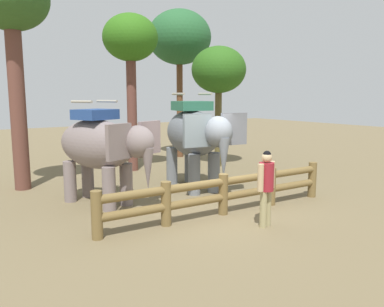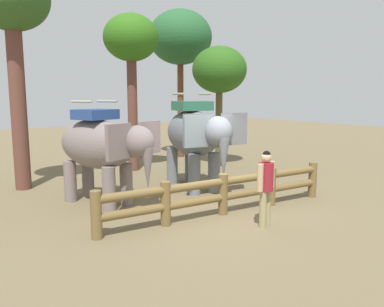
{
  "view_description": "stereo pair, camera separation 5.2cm",
  "coord_description": "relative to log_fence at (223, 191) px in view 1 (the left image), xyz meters",
  "views": [
    {
      "loc": [
        -6.05,
        -7.71,
        3.03
      ],
      "look_at": [
        0.0,
        1.15,
        1.4
      ],
      "focal_mm": 36.12,
      "sensor_mm": 36.0,
      "label": 1
    },
    {
      "loc": [
        -6.01,
        -7.74,
        3.03
      ],
      "look_at": [
        0.0,
        1.15,
        1.4
      ],
      "focal_mm": 36.12,
      "sensor_mm": 36.0,
      "label": 2
    }
  ],
  "objects": [
    {
      "name": "elephant_center",
      "position": [
        0.94,
        2.61,
        1.14
      ],
      "size": [
        2.06,
        3.67,
        3.1
      ],
      "color": "slate",
      "rests_on": "ground"
    },
    {
      "name": "ground_plane",
      "position": [
        -0.0,
        0.27,
        -0.6
      ],
      "size": [
        60.0,
        60.0,
        0.0
      ],
      "primitive_type": "plane",
      "color": "brown"
    },
    {
      "name": "tree_far_right",
      "position": [
        4.13,
        8.51,
        5.08
      ],
      "size": [
        3.02,
        3.02,
        7.03
      ],
      "color": "brown",
      "rests_on": "ground"
    },
    {
      "name": "log_fence",
      "position": [
        0.0,
        0.0,
        0.0
      ],
      "size": [
        6.82,
        0.55,
        1.05
      ],
      "color": "brown",
      "rests_on": "ground"
    },
    {
      "name": "tree_deep_back",
      "position": [
        4.12,
        5.46,
        3.41
      ],
      "size": [
        2.27,
        2.27,
        5.04
      ],
      "color": "brown",
      "rests_on": "ground"
    },
    {
      "name": "tree_back_center",
      "position": [
        0.68,
        6.64,
        4.4
      ],
      "size": [
        2.14,
        2.14,
        6.15
      ],
      "color": "brown",
      "rests_on": "ground"
    },
    {
      "name": "tree_far_left",
      "position": [
        -3.68,
        5.77,
        4.97
      ],
      "size": [
        2.29,
        2.29,
        6.91
      ],
      "color": "brown",
      "rests_on": "ground"
    },
    {
      "name": "tourist_woman_in_black",
      "position": [
        0.22,
        -1.27,
        0.43
      ],
      "size": [
        0.62,
        0.42,
        1.78
      ],
      "color": "tan",
      "rests_on": "ground"
    },
    {
      "name": "elephant_near_left",
      "position": [
        -2.19,
        2.6,
        1.02
      ],
      "size": [
        2.47,
        3.44,
        2.89
      ],
      "color": "slate",
      "rests_on": "ground"
    }
  ]
}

